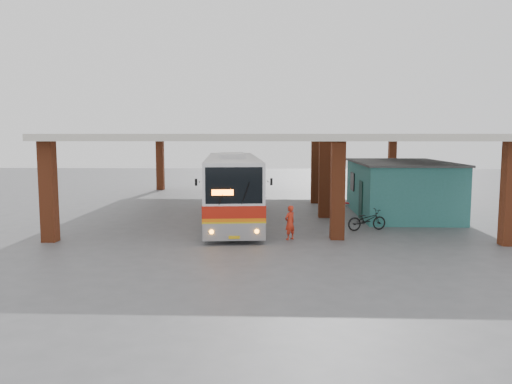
{
  "coord_description": "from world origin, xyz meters",
  "views": [
    {
      "loc": [
        0.23,
        -24.94,
        4.57
      ],
      "look_at": [
        -0.71,
        0.0,
        1.75
      ],
      "focal_mm": 35.0,
      "sensor_mm": 36.0,
      "label": 1
    }
  ],
  "objects_px": {
    "motorcycle": "(367,220)",
    "pedestrian": "(290,223)",
    "red_chair": "(350,201)",
    "coach_bus": "(232,187)"
  },
  "relations": [
    {
      "from": "coach_bus",
      "to": "red_chair",
      "type": "bearing_deg",
      "value": 31.57
    },
    {
      "from": "coach_bus",
      "to": "motorcycle",
      "type": "height_order",
      "value": "coach_bus"
    },
    {
      "from": "motorcycle",
      "to": "pedestrian",
      "type": "xyz_separation_m",
      "value": [
        -3.8,
        -2.29,
        0.24
      ]
    },
    {
      "from": "motorcycle",
      "to": "red_chair",
      "type": "xyz_separation_m",
      "value": [
        0.36,
        7.97,
        -0.11
      ]
    },
    {
      "from": "motorcycle",
      "to": "red_chair",
      "type": "distance_m",
      "value": 7.98
    },
    {
      "from": "coach_bus",
      "to": "motorcycle",
      "type": "relative_size",
      "value": 6.52
    },
    {
      "from": "pedestrian",
      "to": "red_chair",
      "type": "bearing_deg",
      "value": -154.72
    },
    {
      "from": "motorcycle",
      "to": "pedestrian",
      "type": "bearing_deg",
      "value": 105.0
    },
    {
      "from": "pedestrian",
      "to": "coach_bus",
      "type": "bearing_deg",
      "value": -101.2
    },
    {
      "from": "red_chair",
      "to": "coach_bus",
      "type": "bearing_deg",
      "value": -118.82
    }
  ]
}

